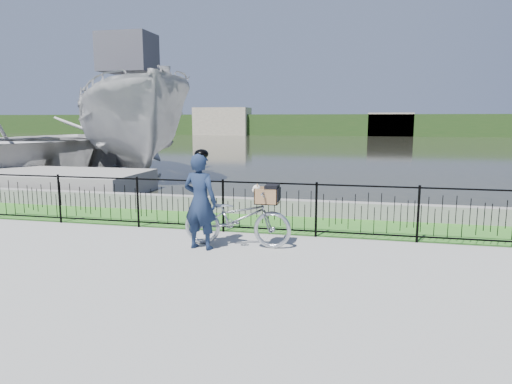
% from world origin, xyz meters
% --- Properties ---
extents(ground, '(120.00, 120.00, 0.00)m').
position_xyz_m(ground, '(0.00, 0.00, 0.00)').
color(ground, gray).
rests_on(ground, ground).
extents(grass_strip, '(60.00, 2.00, 0.01)m').
position_xyz_m(grass_strip, '(0.00, 2.60, 0.00)').
color(grass_strip, '#347424').
rests_on(grass_strip, ground).
extents(water, '(120.00, 120.00, 0.00)m').
position_xyz_m(water, '(0.00, 33.00, 0.00)').
color(water, '#27281E').
rests_on(water, ground).
extents(quay_wall, '(60.00, 0.30, 0.40)m').
position_xyz_m(quay_wall, '(0.00, 3.60, 0.20)').
color(quay_wall, gray).
rests_on(quay_wall, ground).
extents(fence, '(14.00, 0.06, 1.15)m').
position_xyz_m(fence, '(0.00, 1.60, 0.58)').
color(fence, black).
rests_on(fence, ground).
extents(far_treeline, '(120.00, 6.00, 3.00)m').
position_xyz_m(far_treeline, '(0.00, 60.00, 1.50)').
color(far_treeline, '#254118').
rests_on(far_treeline, ground).
extents(far_building_left, '(8.00, 4.00, 4.00)m').
position_xyz_m(far_building_left, '(-18.00, 58.00, 2.00)').
color(far_building_left, '#A59B85').
rests_on(far_building_left, ground).
extents(far_building_right, '(6.00, 3.00, 3.20)m').
position_xyz_m(far_building_right, '(6.00, 58.50, 1.60)').
color(far_building_right, '#A59B85').
rests_on(far_building_right, ground).
extents(dock, '(10.00, 3.00, 0.70)m').
position_xyz_m(dock, '(-10.00, 5.50, 0.35)').
color(dock, gray).
rests_on(dock, ground).
extents(bicycle_rig, '(2.10, 0.73, 1.23)m').
position_xyz_m(bicycle_rig, '(-0.41, 0.60, 0.56)').
color(bicycle_rig, '#A3A8AF').
rests_on(bicycle_rig, ground).
extents(cyclist, '(0.72, 0.54, 1.88)m').
position_xyz_m(cyclist, '(-1.04, 0.27, 0.93)').
color(cyclist, '#16233E').
rests_on(cyclist, ground).
extents(boat_near, '(9.79, 11.01, 5.96)m').
position_xyz_m(boat_near, '(-7.84, 10.59, 2.17)').
color(boat_near, '#A7A7A7').
rests_on(boat_near, water).
extents(boat_far, '(8.88, 12.29, 2.52)m').
position_xyz_m(boat_far, '(-12.08, 9.51, 1.26)').
color(boat_far, '#A7A7A7').
rests_on(boat_far, water).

